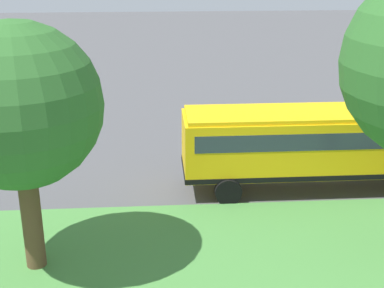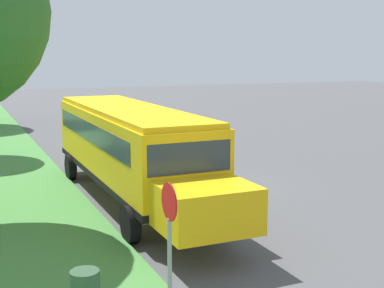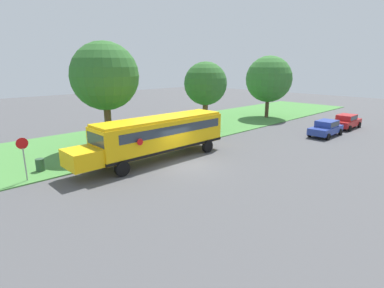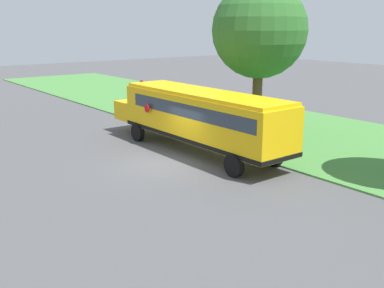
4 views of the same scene
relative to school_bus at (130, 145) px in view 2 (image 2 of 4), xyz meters
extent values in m
plane|color=#4C4C4F|center=(2.63, 0.59, -1.92)|extent=(120.00, 120.00, 0.00)
cube|color=yellow|center=(0.00, 0.29, -0.02)|extent=(2.50, 10.50, 2.20)
cube|color=yellow|center=(0.00, -5.91, -0.57)|extent=(2.20, 1.90, 1.10)
cube|color=yellow|center=(0.00, 0.29, 1.16)|extent=(2.35, 10.29, 0.16)
cube|color=black|center=(0.00, 0.29, -1.00)|extent=(2.54, 10.54, 0.20)
cube|color=#2D3842|center=(0.00, 0.59, 0.44)|extent=(2.53, 9.24, 0.64)
cube|color=#2D3842|center=(0.00, -4.91, 0.44)|extent=(2.25, 0.12, 0.80)
cylinder|color=red|center=(1.43, -2.60, 0.13)|extent=(0.03, 0.44, 0.44)
cylinder|color=black|center=(1.25, -3.91, -1.42)|extent=(0.30, 1.00, 1.00)
cylinder|color=black|center=(-1.25, -3.91, -1.42)|extent=(0.30, 1.00, 1.00)
cylinder|color=black|center=(1.25, 3.96, -1.42)|extent=(0.30, 1.00, 1.00)
cylinder|color=black|center=(-1.25, 3.96, -1.42)|extent=(0.30, 1.00, 1.00)
cube|color=#283D93|center=(5.43, 16.74, -1.28)|extent=(1.80, 4.40, 0.64)
cube|color=#283D93|center=(5.43, 16.89, -0.66)|extent=(1.60, 2.20, 0.60)
cube|color=#2D3842|center=(5.43, 16.89, -0.64)|extent=(1.62, 2.02, 0.45)
cylinder|color=black|center=(6.33, 15.25, -1.60)|extent=(0.22, 0.64, 0.64)
cylinder|color=black|center=(4.53, 15.25, -1.60)|extent=(0.22, 0.64, 0.64)
cylinder|color=black|center=(6.33, 18.24, -1.60)|extent=(0.22, 0.64, 0.64)
cylinder|color=black|center=(4.53, 18.24, -1.60)|extent=(0.22, 0.64, 0.64)
cube|color=#B21E1E|center=(5.43, 22.28, -1.28)|extent=(1.80, 4.40, 0.64)
cube|color=#B21E1E|center=(5.43, 22.13, -0.66)|extent=(1.60, 2.20, 0.60)
cube|color=#2D3842|center=(5.43, 22.13, -0.64)|extent=(1.62, 2.02, 0.45)
cylinder|color=black|center=(4.53, 23.78, -1.60)|extent=(0.22, 0.64, 0.64)
cylinder|color=black|center=(6.33, 23.78, -1.60)|extent=(0.22, 0.64, 0.64)
cylinder|color=black|center=(4.53, 20.79, -1.60)|extent=(0.22, 0.64, 0.64)
cylinder|color=black|center=(6.33, 20.79, -1.60)|extent=(0.22, 0.64, 0.64)
cylinder|color=gray|center=(-1.97, -8.58, -0.87)|extent=(0.08, 0.08, 2.10)
cylinder|color=red|center=(-1.97, -8.58, 0.48)|extent=(0.03, 0.68, 0.68)
camera|label=1|loc=(-18.98, 6.55, 7.03)|focal=50.00mm
camera|label=2|loc=(-5.21, -16.87, 2.99)|focal=50.00mm
camera|label=3|loc=(17.27, -13.15, 4.91)|focal=28.00mm
camera|label=4|loc=(13.88, 17.27, 4.33)|focal=42.00mm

